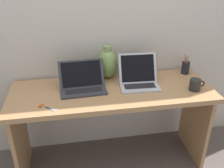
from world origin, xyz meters
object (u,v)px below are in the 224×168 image
coffee_mug (195,85)px  pen_cup (185,67)px  laptop_left (82,82)px  green_vase (108,63)px  scissors (44,107)px  laptop_right (138,77)px

coffee_mug → pen_cup: (0.05, 0.30, 0.01)m
laptop_left → green_vase: bearing=37.1°
green_vase → coffee_mug: bearing=-27.8°
scissors → laptop_right: bearing=17.5°
laptop_right → coffee_mug: bearing=-22.2°
coffee_mug → scissors: (-1.16, -0.06, -0.04)m
laptop_right → coffee_mug: (0.42, -0.17, -0.02)m
laptop_right → coffee_mug: 0.45m
laptop_right → green_vase: bearing=143.4°
laptop_left → pen_cup: size_ratio=1.97×
coffee_mug → scissors: 1.16m
coffee_mug → green_vase: bearing=152.2°
pen_cup → coffee_mug: bearing=-99.7°
laptop_right → pen_cup: bearing=15.7°
laptop_right → scissors: size_ratio=2.39×
green_vase → scissors: size_ratio=2.12×
laptop_left → laptop_right: laptop_right is taller
scissors → green_vase: bearing=38.2°
laptop_left → scissors: (-0.28, -0.23, -0.05)m
laptop_right → coffee_mug: laptop_right is taller
laptop_right → pen_cup: size_ratio=1.73×
laptop_left → coffee_mug: size_ratio=2.90×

